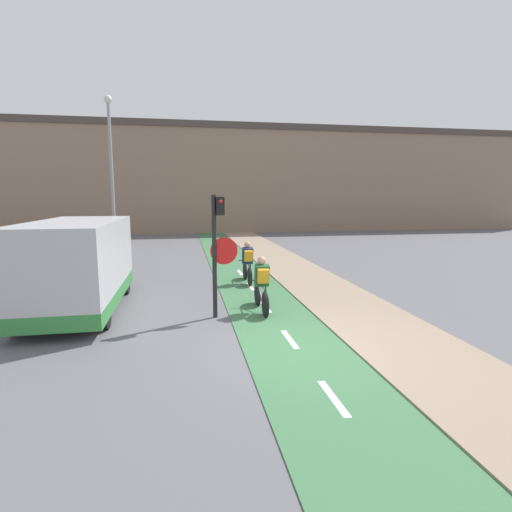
# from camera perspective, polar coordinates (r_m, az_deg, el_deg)

# --- Properties ---
(ground_plane) EXTENTS (120.00, 120.00, 0.00)m
(ground_plane) POSITION_cam_1_polar(r_m,az_deg,el_deg) (8.13, 5.77, -13.09)
(ground_plane) COLOR #5B5B60
(bike_lane) EXTENTS (2.12, 60.00, 0.02)m
(bike_lane) POSITION_cam_1_polar(r_m,az_deg,el_deg) (8.13, 5.76, -13.02)
(bike_lane) COLOR #3D7047
(bike_lane) RESTS_ON ground_plane
(sidewalk_strip) EXTENTS (2.40, 60.00, 0.05)m
(sidewalk_strip) POSITION_cam_1_polar(r_m,az_deg,el_deg) (8.98, 20.06, -11.28)
(sidewalk_strip) COLOR gray
(sidewalk_strip) RESTS_ON ground_plane
(building_row_background) EXTENTS (60.00, 5.20, 8.81)m
(building_row_background) POSITION_cam_1_polar(r_m,az_deg,el_deg) (34.95, -6.87, 10.82)
(building_row_background) COLOR #89705B
(building_row_background) RESTS_ON ground_plane
(traffic_light_pole) EXTENTS (0.67, 0.25, 3.03)m
(traffic_light_pole) POSITION_cam_1_polar(r_m,az_deg,el_deg) (9.75, -5.48, 1.96)
(traffic_light_pole) COLOR black
(traffic_light_pole) RESTS_ON ground_plane
(street_lamp_far) EXTENTS (0.36, 0.36, 7.42)m
(street_lamp_far) POSITION_cam_1_polar(r_m,az_deg,el_deg) (19.64, -19.98, 12.40)
(street_lamp_far) COLOR gray
(street_lamp_far) RESTS_ON ground_plane
(cyclist_near) EXTENTS (0.46, 1.71, 1.46)m
(cyclist_near) POSITION_cam_1_polar(r_m,az_deg,el_deg) (10.38, 0.81, -4.20)
(cyclist_near) COLOR black
(cyclist_near) RESTS_ON ground_plane
(cyclist_far) EXTENTS (0.46, 1.69, 1.46)m
(cyclist_far) POSITION_cam_1_polar(r_m,az_deg,el_deg) (13.78, -1.22, -1.02)
(cyclist_far) COLOR black
(cyclist_far) RESTS_ON ground_plane
(van) EXTENTS (2.06, 5.17, 2.36)m
(van) POSITION_cam_1_polar(r_m,az_deg,el_deg) (11.39, -24.06, -1.44)
(van) COLOR #B7B7BC
(van) RESTS_ON ground_plane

